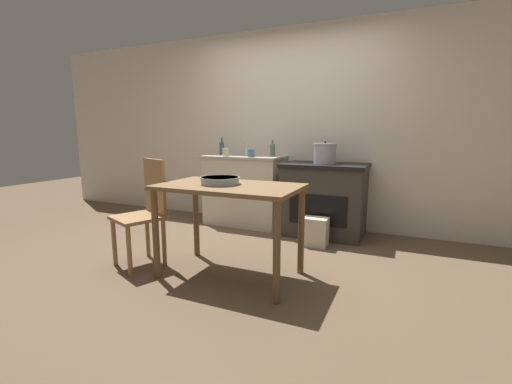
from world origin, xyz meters
name	(u,v)px	position (x,y,z in m)	size (l,w,h in m)	color
ground_plane	(236,261)	(0.00, 0.00, 0.00)	(14.00, 14.00, 0.00)	brown
wall_back	(290,129)	(0.00, 1.58, 1.27)	(8.00, 0.07, 2.55)	beige
counter_cabinet	(245,190)	(-0.53, 1.28, 0.46)	(1.05, 0.57, 0.92)	beige
stove	(324,199)	(0.56, 1.23, 0.43)	(0.98, 0.67, 0.87)	#38332D
work_table	(229,199)	(0.11, -0.32, 0.68)	(1.18, 0.69, 0.80)	brown
chair	(145,210)	(-0.73, -0.40, 0.52)	(0.52, 0.52, 0.99)	#997047
flour_sack	(315,232)	(0.59, 0.76, 0.16)	(0.27, 0.19, 0.31)	beige
stock_pot	(325,153)	(0.56, 1.20, 0.99)	(0.27, 0.27, 0.26)	#A8A8AD
mixing_bowl_large	(220,180)	(0.03, -0.32, 0.83)	(0.34, 0.34, 0.06)	#93A8B2
bottle_far_left	(222,148)	(-0.89, 1.32, 1.02)	(0.07, 0.07, 0.24)	#3D5675
bottle_left	(273,150)	(-0.17, 1.38, 1.01)	(0.06, 0.06, 0.21)	#517F5B
bottle_mid_left	(247,151)	(-0.53, 1.36, 0.99)	(0.08, 0.08, 0.16)	silver
cup_center_left	(226,152)	(-0.70, 1.09, 0.98)	(0.08, 0.08, 0.10)	beige
cup_center	(251,153)	(-0.34, 1.09, 0.97)	(0.09, 0.09, 0.10)	#4C6B99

